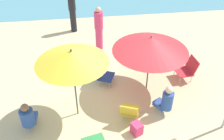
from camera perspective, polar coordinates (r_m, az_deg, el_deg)
ground_plane at (r=7.44m, az=2.72°, el=-5.62°), size 40.00×40.00×0.00m
umbrella_red at (r=6.90m, az=8.59°, el=5.72°), size 2.06×2.06×1.76m
umbrella_yellow at (r=5.84m, az=-8.90°, el=2.86°), size 1.70×1.70×2.00m
beach_chair_a at (r=8.69m, az=8.21°, el=3.75°), size 0.53×0.61×0.67m
beach_chair_b at (r=6.57m, az=3.93°, el=-8.99°), size 0.62×0.67×0.61m
beach_chair_c at (r=7.71m, az=-2.05°, el=-0.84°), size 0.67×0.67×0.61m
beach_chair_d at (r=8.17m, az=16.39°, el=0.32°), size 0.61×0.58×0.70m
person_a at (r=6.56m, az=-18.13°, el=-9.76°), size 0.34×0.56×0.87m
person_b at (r=6.75m, az=11.82°, el=-6.61°), size 0.46×0.52×0.94m
person_c at (r=10.47m, az=-8.76°, el=12.72°), size 0.29×0.29×1.67m
person_d at (r=9.14m, az=-2.93°, el=9.16°), size 0.31×0.31×1.60m
beach_bag at (r=6.38m, az=5.49°, el=-12.81°), size 0.31×0.33×0.31m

